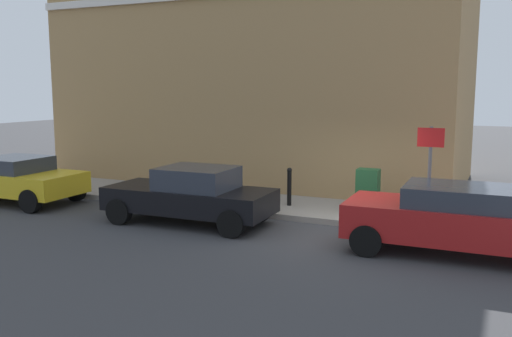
{
  "coord_description": "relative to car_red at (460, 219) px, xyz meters",
  "views": [
    {
      "loc": [
        -11.91,
        -3.31,
        3.34
      ],
      "look_at": [
        1.22,
        2.77,
        1.2
      ],
      "focal_mm": 38.71,
      "sensor_mm": 36.0,
      "label": 1
    }
  ],
  "objects": [
    {
      "name": "ground",
      "position": [
        0.51,
        2.5,
        -0.75
      ],
      "size": [
        80.0,
        80.0,
        0.0
      ],
      "primitive_type": "plane",
      "color": "#38383A"
    },
    {
      "name": "utility_cabinet",
      "position": [
        2.22,
        2.38,
        -0.07
      ],
      "size": [
        0.46,
        0.61,
        1.15
      ],
      "color": "#1E4C28",
      "rests_on": "sidewalk"
    },
    {
      "name": "car_black",
      "position": [
        -0.0,
        6.22,
        -0.03
      ],
      "size": [
        1.89,
        4.2,
        1.41
      ],
      "rotation": [
        0.0,
        0.0,
        1.6
      ],
      "color": "black",
      "rests_on": "ground"
    },
    {
      "name": "corner_building",
      "position": [
        7.41,
        7.4,
        4.06
      ],
      "size": [
        7.51,
        13.8,
        9.62
      ],
      "color": "#9E7A4C",
      "rests_on": "ground"
    },
    {
      "name": "car_yellow",
      "position": [
        0.01,
        12.16,
        -0.05
      ],
      "size": [
        2.01,
        3.93,
        1.33
      ],
      "rotation": [
        0.0,
        0.0,
        1.59
      ],
      "color": "gold",
      "rests_on": "ground"
    },
    {
      "name": "bollard_near_cabinet",
      "position": [
        2.32,
        4.55,
        -0.05
      ],
      "size": [
        0.14,
        0.14,
        1.04
      ],
      "color": "black",
      "rests_on": "sidewalk"
    },
    {
      "name": "street_sign",
      "position": [
        1.68,
        0.84,
        0.91
      ],
      "size": [
        0.08,
        0.6,
        2.3
      ],
      "color": "#59595B",
      "rests_on": "sidewalk"
    },
    {
      "name": "bollard_far_kerb",
      "position": [
        1.48,
        6.01,
        -0.05
      ],
      "size": [
        0.14,
        0.14,
        1.04
      ],
      "color": "black",
      "rests_on": "sidewalk"
    },
    {
      "name": "car_red",
      "position": [
        0.0,
        0.0,
        0.0
      ],
      "size": [
        1.93,
        4.48,
        1.41
      ],
      "rotation": [
        0.0,
        0.0,
        1.59
      ],
      "color": "maroon",
      "rests_on": "ground"
    },
    {
      "name": "sidewalk",
      "position": [
        2.47,
        8.5,
        -0.68
      ],
      "size": [
        2.48,
        30.0,
        0.15
      ],
      "primitive_type": "cube",
      "color": "gray",
      "rests_on": "ground"
    }
  ]
}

